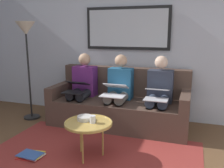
{
  "coord_description": "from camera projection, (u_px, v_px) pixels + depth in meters",
  "views": [
    {
      "loc": [
        -1.12,
        1.62,
        1.5
      ],
      "look_at": [
        0.0,
        -1.7,
        0.75
      ],
      "focal_mm": 39.47,
      "sensor_mm": 36.0,
      "label": 1
    }
  ],
  "objects": [
    {
      "name": "person_left",
      "position": [
        159.0,
        91.0,
        3.73
      ],
      "size": [
        0.38,
        0.58,
        1.14
      ],
      "color": "#2D3342",
      "rests_on": "couch"
    },
    {
      "name": "person_middle",
      "position": [
        119.0,
        88.0,
        3.93
      ],
      "size": [
        0.38,
        0.58,
        1.14
      ],
      "color": "#235B84",
      "rests_on": "couch"
    },
    {
      "name": "standing_lamp",
      "position": [
        26.0,
        39.0,
        4.07
      ],
      "size": [
        0.32,
        0.32,
        1.66
      ],
      "color": "black",
      "rests_on": "ground_plane"
    },
    {
      "name": "laptop_white",
      "position": [
        115.0,
        90.0,
        3.72
      ],
      "size": [
        0.36,
        0.39,
        0.17
      ],
      "color": "white"
    },
    {
      "name": "couch",
      "position": [
        120.0,
        105.0,
        4.06
      ],
      "size": [
        2.2,
        0.9,
        0.9
      ],
      "color": "#4C382D",
      "rests_on": "ground_plane"
    },
    {
      "name": "magazine_stack",
      "position": [
        31.0,
        155.0,
        3.0
      ],
      "size": [
        0.32,
        0.25,
        0.04
      ],
      "color": "red",
      "rests_on": "ground_plane"
    },
    {
      "name": "laptop_black",
      "position": [
        76.0,
        87.0,
        3.91
      ],
      "size": [
        0.34,
        0.38,
        0.17
      ],
      "color": "black"
    },
    {
      "name": "laptop_silver",
      "position": [
        157.0,
        94.0,
        3.5
      ],
      "size": [
        0.33,
        0.35,
        0.15
      ],
      "color": "silver"
    },
    {
      "name": "framed_mirror",
      "position": [
        127.0,
        28.0,
        4.16
      ],
      "size": [
        1.46,
        0.05,
        0.72
      ],
      "color": "black"
    },
    {
      "name": "cup",
      "position": [
        93.0,
        119.0,
        2.89
      ],
      "size": [
        0.07,
        0.07,
        0.09
      ],
      "primitive_type": "cylinder",
      "color": "silver",
      "rests_on": "coffee_table"
    },
    {
      "name": "bowl",
      "position": [
        85.0,
        118.0,
        2.99
      ],
      "size": [
        0.19,
        0.19,
        0.05
      ],
      "primitive_type": "cylinder",
      "color": "beige",
      "rests_on": "coffee_table"
    },
    {
      "name": "wall_rear",
      "position": [
        128.0,
        43.0,
        4.3
      ],
      "size": [
        6.0,
        0.12,
        2.6
      ],
      "primitive_type": "cube",
      "color": "#B7BCC6",
      "rests_on": "ground_plane"
    },
    {
      "name": "coffee_table",
      "position": [
        88.0,
        124.0,
        2.91
      ],
      "size": [
        0.57,
        0.57,
        0.46
      ],
      "color": "tan",
      "rests_on": "ground_plane"
    },
    {
      "name": "area_rug",
      "position": [
        89.0,
        159.0,
        2.95
      ],
      "size": [
        2.6,
        1.8,
        0.01
      ],
      "primitive_type": "cube",
      "color": "maroon",
      "rests_on": "ground_plane"
    },
    {
      "name": "person_right",
      "position": [
        83.0,
        86.0,
        4.13
      ],
      "size": [
        0.38,
        0.58,
        1.14
      ],
      "color": "#66236B",
      "rests_on": "couch"
    }
  ]
}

